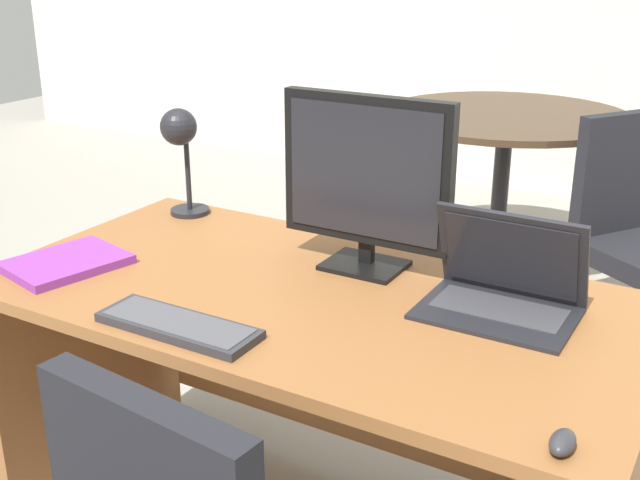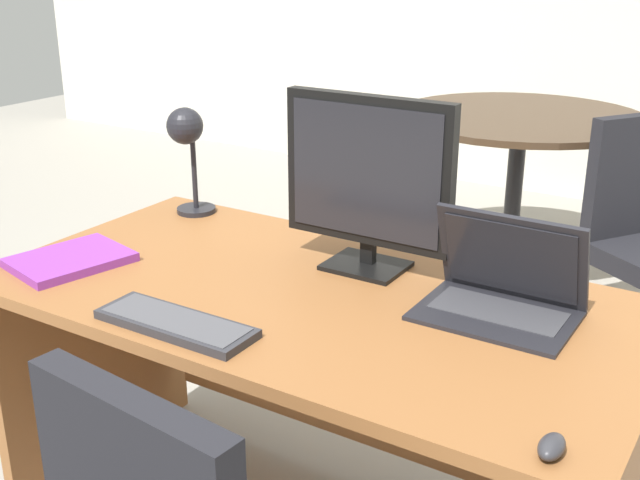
{
  "view_description": "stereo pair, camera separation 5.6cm",
  "coord_description": "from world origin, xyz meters",
  "px_view_note": "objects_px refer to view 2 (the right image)",
  "views": [
    {
      "loc": [
        0.9,
        -1.51,
        1.54
      ],
      "look_at": [
        0.0,
        0.04,
        0.88
      ],
      "focal_mm": 44.79,
      "sensor_mm": 36.0,
      "label": 1
    },
    {
      "loc": [
        0.95,
        -1.48,
        1.54
      ],
      "look_at": [
        0.0,
        0.04,
        0.88
      ],
      "focal_mm": 44.79,
      "sensor_mm": 36.0,
      "label": 2
    }
  ],
  "objects_px": {
    "monitor": "(368,177)",
    "keyboard": "(176,323)",
    "laptop": "(504,282)",
    "meeting_table": "(517,154)",
    "book": "(70,260)",
    "desk": "(322,367)",
    "mouse": "(552,447)",
    "desk_lamp": "(187,139)"
  },
  "relations": [
    {
      "from": "meeting_table",
      "to": "monitor",
      "type": "bearing_deg",
      "value": -82.64
    },
    {
      "from": "laptop",
      "to": "meeting_table",
      "type": "bearing_deg",
      "value": 107.62
    },
    {
      "from": "desk",
      "to": "monitor",
      "type": "bearing_deg",
      "value": 75.01
    },
    {
      "from": "desk",
      "to": "keyboard",
      "type": "relative_size",
      "value": 4.26
    },
    {
      "from": "desk",
      "to": "meeting_table",
      "type": "relative_size",
      "value": 1.37
    },
    {
      "from": "laptop",
      "to": "book",
      "type": "xyz_separation_m",
      "value": [
        -1.06,
        -0.33,
        -0.06
      ]
    },
    {
      "from": "book",
      "to": "meeting_table",
      "type": "height_order",
      "value": "meeting_table"
    },
    {
      "from": "monitor",
      "to": "meeting_table",
      "type": "xyz_separation_m",
      "value": [
        -0.25,
        1.96,
        -0.4
      ]
    },
    {
      "from": "mouse",
      "to": "desk",
      "type": "bearing_deg",
      "value": 150.02
    },
    {
      "from": "laptop",
      "to": "mouse",
      "type": "bearing_deg",
      "value": -62.04
    },
    {
      "from": "monitor",
      "to": "book",
      "type": "bearing_deg",
      "value": -150.17
    },
    {
      "from": "laptop",
      "to": "keyboard",
      "type": "relative_size",
      "value": 0.92
    },
    {
      "from": "desk",
      "to": "meeting_table",
      "type": "bearing_deg",
      "value": 95.78
    },
    {
      "from": "desk_lamp",
      "to": "book",
      "type": "xyz_separation_m",
      "value": [
        0.0,
        -0.48,
        -0.22
      ]
    },
    {
      "from": "desk",
      "to": "mouse",
      "type": "distance_m",
      "value": 0.83
    },
    {
      "from": "keyboard",
      "to": "book",
      "type": "xyz_separation_m",
      "value": [
        -0.48,
        0.13,
        0.0
      ]
    },
    {
      "from": "keyboard",
      "to": "book",
      "type": "distance_m",
      "value": 0.5
    },
    {
      "from": "monitor",
      "to": "desk_lamp",
      "type": "bearing_deg",
      "value": 171.75
    },
    {
      "from": "mouse",
      "to": "meeting_table",
      "type": "height_order",
      "value": "meeting_table"
    },
    {
      "from": "mouse",
      "to": "book",
      "type": "height_order",
      "value": "mouse"
    },
    {
      "from": "mouse",
      "to": "monitor",
      "type": "bearing_deg",
      "value": 139.89
    },
    {
      "from": "laptop",
      "to": "mouse",
      "type": "relative_size",
      "value": 4.59
    },
    {
      "from": "meeting_table",
      "to": "desk_lamp",
      "type": "bearing_deg",
      "value": -102.64
    },
    {
      "from": "desk_lamp",
      "to": "book",
      "type": "relative_size",
      "value": 1.02
    },
    {
      "from": "laptop",
      "to": "keyboard",
      "type": "xyz_separation_m",
      "value": [
        -0.57,
        -0.46,
        -0.06
      ]
    },
    {
      "from": "desk",
      "to": "desk_lamp",
      "type": "xyz_separation_m",
      "value": [
        -0.63,
        0.25,
        0.47
      ]
    },
    {
      "from": "keyboard",
      "to": "laptop",
      "type": "bearing_deg",
      "value": 38.92
    },
    {
      "from": "book",
      "to": "meeting_table",
      "type": "bearing_deg",
      "value": 79.91
    },
    {
      "from": "monitor",
      "to": "keyboard",
      "type": "relative_size",
      "value": 1.21
    },
    {
      "from": "laptop",
      "to": "book",
      "type": "bearing_deg",
      "value": -162.77
    },
    {
      "from": "desk",
      "to": "monitor",
      "type": "height_order",
      "value": "monitor"
    },
    {
      "from": "monitor",
      "to": "mouse",
      "type": "height_order",
      "value": "monitor"
    },
    {
      "from": "laptop",
      "to": "desk_lamp",
      "type": "relative_size",
      "value": 1.03
    },
    {
      "from": "keyboard",
      "to": "meeting_table",
      "type": "height_order",
      "value": "meeting_table"
    },
    {
      "from": "mouse",
      "to": "desk_lamp",
      "type": "xyz_separation_m",
      "value": [
        -1.32,
        0.64,
        0.22
      ]
    },
    {
      "from": "desk_lamp",
      "to": "meeting_table",
      "type": "relative_size",
      "value": 0.29
    },
    {
      "from": "mouse",
      "to": "keyboard",
      "type": "bearing_deg",
      "value": 178.28
    },
    {
      "from": "laptop",
      "to": "keyboard",
      "type": "distance_m",
      "value": 0.74
    },
    {
      "from": "desk",
      "to": "book",
      "type": "bearing_deg",
      "value": -159.5
    },
    {
      "from": "desk",
      "to": "keyboard",
      "type": "bearing_deg",
      "value": -111.54
    },
    {
      "from": "mouse",
      "to": "book",
      "type": "relative_size",
      "value": 0.23
    },
    {
      "from": "desk",
      "to": "keyboard",
      "type": "height_order",
      "value": "keyboard"
    }
  ]
}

